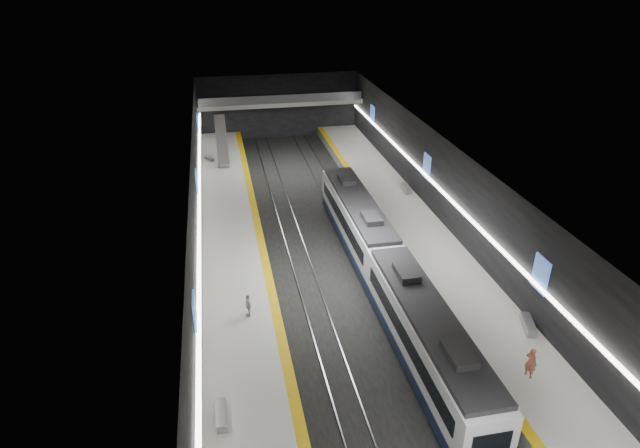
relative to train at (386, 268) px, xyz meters
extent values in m
plane|color=black|center=(-2.50, 1.97, -2.20)|extent=(70.00, 70.00, 0.00)
cube|color=beige|center=(-2.50, 1.97, 5.80)|extent=(20.00, 70.00, 0.04)
cube|color=black|center=(-12.50, 1.97, 1.80)|extent=(0.04, 70.00, 8.00)
cube|color=black|center=(7.50, 1.97, 1.80)|extent=(0.04, 70.00, 8.00)
cube|color=black|center=(-2.50, 36.97, 1.80)|extent=(20.00, 0.04, 8.00)
cube|color=slate|center=(-10.00, 1.97, -1.70)|extent=(5.00, 70.00, 1.00)
cube|color=#B3B3AE|center=(-10.00, 1.97, -1.19)|extent=(5.00, 70.00, 0.02)
cube|color=#DCAA0B|center=(-7.80, 1.97, -1.18)|extent=(0.60, 70.00, 0.02)
cube|color=slate|center=(5.00, 1.97, -1.70)|extent=(5.00, 70.00, 1.00)
cube|color=#B3B3AE|center=(5.00, 1.97, -1.19)|extent=(5.00, 70.00, 0.02)
cube|color=#DCAA0B|center=(2.80, 1.97, -1.18)|extent=(0.60, 70.00, 0.02)
cube|color=gray|center=(-5.72, 1.97, -2.14)|extent=(0.08, 70.00, 0.12)
cube|color=gray|center=(-4.28, 1.97, -2.14)|extent=(0.08, 70.00, 0.12)
cube|color=gray|center=(-0.72, 1.97, -2.14)|extent=(0.08, 70.00, 0.12)
cube|color=gray|center=(0.72, 1.97, -2.14)|extent=(0.08, 70.00, 0.12)
cube|color=#0E1B35|center=(0.00, -7.50, -1.45)|extent=(2.65, 15.00, 0.80)
cube|color=silver|center=(0.00, -7.50, 0.20)|extent=(2.65, 15.00, 2.50)
cube|color=black|center=(0.00, -7.50, 1.60)|extent=(2.44, 14.25, 0.30)
cube|color=black|center=(0.00, -7.50, 0.25)|extent=(2.69, 13.20, 1.00)
cube|color=black|center=(0.00, -15.02, 0.15)|extent=(1.85, 0.05, 1.20)
cube|color=#0E1B35|center=(0.00, 7.50, -1.45)|extent=(2.65, 15.00, 0.80)
cube|color=silver|center=(0.00, 7.50, 0.20)|extent=(2.65, 15.00, 2.50)
cube|color=black|center=(0.00, 7.50, 1.60)|extent=(2.44, 14.25, 0.30)
cube|color=black|center=(0.00, 7.50, 0.25)|extent=(2.69, 13.20, 1.00)
cube|color=black|center=(0.00, -0.02, 0.15)|extent=(1.85, 0.05, 1.20)
cube|color=#4371CA|center=(-12.42, -6.03, 2.30)|extent=(0.10, 1.50, 2.20)
cube|color=#4371CA|center=(-12.42, 11.97, 2.30)|extent=(0.10, 1.50, 2.20)
cube|color=#4371CA|center=(-12.42, 28.97, 2.30)|extent=(0.10, 1.50, 2.20)
cube|color=#4371CA|center=(7.42, -6.03, 2.30)|extent=(0.10, 1.50, 2.20)
cube|color=#4371CA|center=(7.42, 11.97, 2.30)|extent=(0.10, 1.50, 2.20)
cube|color=#4371CA|center=(7.42, 28.97, 2.30)|extent=(0.10, 1.50, 2.20)
cube|color=white|center=(-12.30, 1.97, 1.60)|extent=(0.25, 68.60, 0.12)
cube|color=white|center=(7.30, 1.97, 1.60)|extent=(0.25, 68.60, 0.12)
cube|color=gray|center=(-2.50, 34.97, 2.80)|extent=(20.00, 3.00, 0.50)
cube|color=#47474C|center=(-2.50, 33.52, 3.55)|extent=(19.60, 0.08, 1.00)
cube|color=#99999E|center=(-10.00, 27.97, 0.70)|extent=(1.20, 7.50, 3.92)
cube|color=#99999E|center=(-11.47, -10.01, -0.96)|extent=(0.54, 1.91, 0.47)
cube|color=#99999E|center=(-11.52, 27.29, -1.00)|extent=(1.04, 1.64, 0.39)
cube|color=#99999E|center=(6.98, -6.51, -0.95)|extent=(1.12, 2.08, 0.49)
cube|color=#99999E|center=(6.82, 14.91, -0.95)|extent=(0.72, 2.05, 0.49)
imported|color=#A9543F|center=(4.79, -10.25, -0.28)|extent=(0.65, 0.78, 1.83)
imported|color=beige|center=(-9.50, -1.93, -0.41)|extent=(0.42, 0.94, 1.58)
camera|label=1|loc=(-10.48, -29.51, 19.12)|focal=30.00mm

